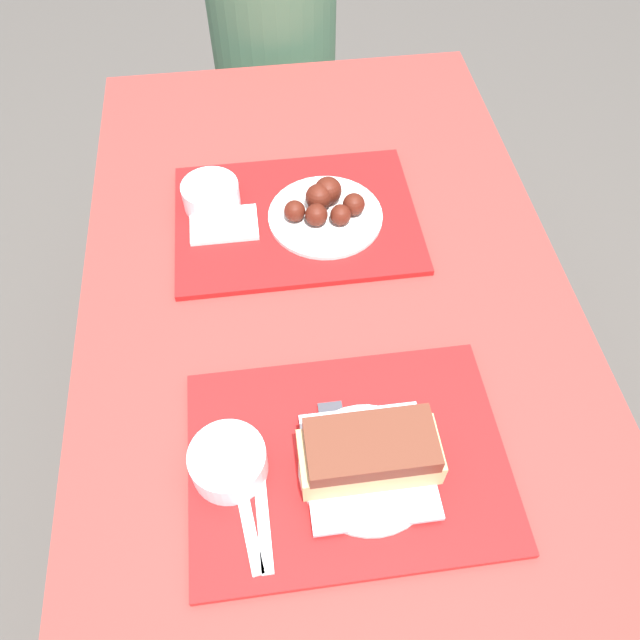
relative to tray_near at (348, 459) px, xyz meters
The scene contains 14 objects.
ground_plane 0.81m from the tray_near, 86.26° to the left, with size 12.00×12.00×0.00m, color #4C4742.
picnic_table 0.24m from the tray_near, 86.26° to the left, with size 0.84×1.58×0.77m.
picnic_bench_far 1.29m from the tray_near, 89.36° to the left, with size 0.80×0.28×0.42m.
tray_near is the anchor object (origin of this frame).
tray_far 0.49m from the tray_near, 92.41° to the left, with size 0.45×0.33×0.01m.
bowl_coleslaw_near 0.17m from the tray_near, behind, with size 0.11×0.11×0.05m.
brisket_sandwich_plate 0.05m from the tray_near, 38.61° to the right, with size 0.19×0.19×0.09m.
plastic_fork_near 0.16m from the tray_near, 158.53° to the right, with size 0.04×0.17×0.00m.
plastic_knife_near 0.14m from the tray_near, 155.17° to the right, with size 0.02×0.17×0.00m.
condiment_packet 0.08m from the tray_near, 100.58° to the left, with size 0.04×0.03×0.01m.
bowl_coleslaw_far 0.56m from the tray_near, 107.90° to the left, with size 0.11×0.11×0.05m.
wings_plate_far 0.48m from the tray_near, 86.02° to the left, with size 0.21×0.21×0.06m.
napkin_far 0.50m from the tray_near, 107.90° to the left, with size 0.12×0.09×0.01m.
person_seated_across 1.22m from the tray_near, 90.12° to the left, with size 0.33×0.33×0.69m.
Camera 1 is at (-0.10, -0.56, 1.61)m, focal length 35.00 mm.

